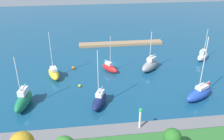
{
  "coord_description": "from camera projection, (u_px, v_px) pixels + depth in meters",
  "views": [
    {
      "loc": [
        6.45,
        57.32,
        26.89
      ],
      "look_at": [
        0.0,
        6.62,
        1.5
      ],
      "focal_mm": 38.51,
      "sensor_mm": 36.0,
      "label": 1
    }
  ],
  "objects": [
    {
      "name": "sailboat_yellow_far_south",
      "position": [
        54.0,
        73.0,
        56.21
      ],
      "size": [
        3.82,
        6.38,
        11.1
      ],
      "rotation": [
        0.0,
        0.0,
        5.02
      ],
      "color": "yellow",
      "rests_on": "water"
    },
    {
      "name": "sailboat_green_near_pier",
      "position": [
        23.0,
        100.0,
        45.51
      ],
      "size": [
        3.25,
        7.22,
        10.56
      ],
      "rotation": [
        0.0,
        0.0,
        1.4
      ],
      "color": "#19724C",
      "rests_on": "water"
    },
    {
      "name": "mooring_buoy_red",
      "position": [
        208.0,
        83.0,
        53.73
      ],
      "size": [
        0.63,
        0.63,
        0.63
      ],
      "primitive_type": "sphere",
      "color": "red",
      "rests_on": "water"
    },
    {
      "name": "sailboat_white_lone_south",
      "position": [
        203.0,
        56.0,
        65.5
      ],
      "size": [
        5.49,
        5.25,
        8.73
      ],
      "rotation": [
        0.0,
        0.0,
        3.88
      ],
      "color": "white",
      "rests_on": "water"
    },
    {
      "name": "mooring_buoy_yellow",
      "position": [
        80.0,
        86.0,
        52.76
      ],
      "size": [
        0.62,
        0.62,
        0.62
      ],
      "primitive_type": "sphere",
      "color": "yellow",
      "rests_on": "water"
    },
    {
      "name": "sailboat_red_off_beacon",
      "position": [
        110.0,
        68.0,
        59.2
      ],
      "size": [
        4.21,
        4.83,
        9.36
      ],
      "rotation": [
        0.0,
        0.0,
        2.23
      ],
      "color": "red",
      "rests_on": "water"
    },
    {
      "name": "breakwater",
      "position": [
        128.0,
        131.0,
        39.13
      ],
      "size": [
        73.95,
        2.84,
        1.12
      ],
      "primitive_type": "cube",
      "color": "slate",
      "rests_on": "ground"
    },
    {
      "name": "water",
      "position": [
        109.0,
        64.0,
        63.61
      ],
      "size": [
        160.0,
        160.0,
        0.0
      ],
      "primitive_type": "plane",
      "color": "navy",
      "rests_on": "ground"
    },
    {
      "name": "sailboat_gray_west_end",
      "position": [
        150.0,
        65.0,
        59.78
      ],
      "size": [
        6.38,
        6.44,
        10.13
      ],
      "rotation": [
        0.0,
        0.0,
        0.8
      ],
      "color": "gray",
      "rests_on": "water"
    },
    {
      "name": "sailboat_blue_by_breakwater",
      "position": [
        199.0,
        93.0,
        48.11
      ],
      "size": [
        7.57,
        5.6,
        13.22
      ],
      "rotation": [
        0.0,
        0.0,
        0.5
      ],
      "color": "#2347B2",
      "rests_on": "water"
    },
    {
      "name": "mooring_buoy_orange",
      "position": [
        73.0,
        68.0,
        60.7
      ],
      "size": [
        0.8,
        0.8,
        0.8
      ],
      "primitive_type": "sphere",
      "color": "orange",
      "rests_on": "water"
    },
    {
      "name": "sailboat_navy_far_north",
      "position": [
        99.0,
        100.0,
        46.07
      ],
      "size": [
        4.22,
        6.56,
        11.58
      ],
      "rotation": [
        0.0,
        0.0,
        1.19
      ],
      "color": "#141E4C",
      "rests_on": "water"
    },
    {
      "name": "harbor_beacon",
      "position": [
        140.0,
        117.0,
        38.13
      ],
      "size": [
        0.56,
        0.56,
        3.73
      ],
      "color": "silver",
      "rests_on": "breakwater"
    },
    {
      "name": "park_tree_mideast",
      "position": [
        172.0,
        137.0,
        31.59
      ],
      "size": [
        2.44,
        2.44,
        4.97
      ],
      "color": "brown",
      "rests_on": "shoreline_park"
    },
    {
      "name": "pier_dock",
      "position": [
        121.0,
        44.0,
        76.57
      ],
      "size": [
        26.59,
        2.9,
        0.77
      ],
      "primitive_type": "cube",
      "color": "#997A56",
      "rests_on": "ground"
    }
  ]
}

